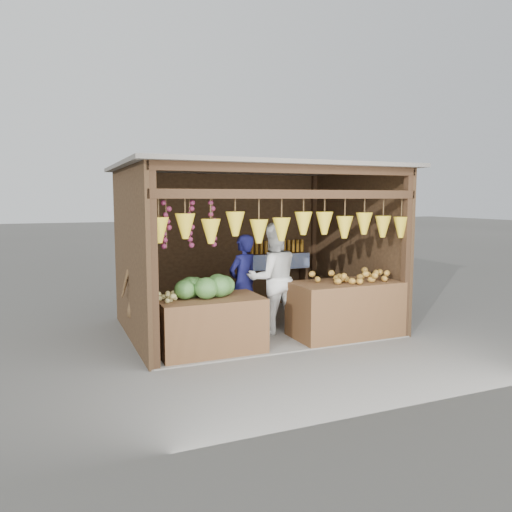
% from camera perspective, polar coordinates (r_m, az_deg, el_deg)
% --- Properties ---
extents(ground, '(80.00, 80.00, 0.00)m').
position_cam_1_polar(ground, '(8.43, -0.27, -8.13)').
color(ground, '#514F49').
rests_on(ground, ground).
extents(stall_structure, '(4.30, 3.30, 2.66)m').
position_cam_1_polar(stall_structure, '(8.12, -0.38, 3.23)').
color(stall_structure, slate).
rests_on(stall_structure, ground).
extents(back_shelf, '(1.25, 0.32, 1.32)m').
position_cam_1_polar(back_shelf, '(9.84, 2.51, -0.83)').
color(back_shelf, '#382314').
rests_on(back_shelf, ground).
extents(counter_left, '(1.45, 0.85, 0.78)m').
position_cam_1_polar(counter_left, '(7.05, -5.31, -7.85)').
color(counter_left, '#4C2E19').
rests_on(counter_left, ground).
extents(counter_right, '(1.67, 0.85, 0.86)m').
position_cam_1_polar(counter_right, '(7.90, 10.15, -6.01)').
color(counter_right, '#492E18').
rests_on(counter_right, ground).
extents(stool, '(0.33, 0.33, 0.31)m').
position_cam_1_polar(stool, '(7.90, -13.03, -8.16)').
color(stool, black).
rests_on(stool, ground).
extents(man_standing, '(0.68, 0.57, 1.57)m').
position_cam_1_polar(man_standing, '(8.03, -1.47, -3.13)').
color(man_standing, '#14154E').
rests_on(man_standing, ground).
extents(woman_standing, '(0.90, 0.73, 1.76)m').
position_cam_1_polar(woman_standing, '(7.90, 1.97, -2.58)').
color(woman_standing, white).
rests_on(woman_standing, ground).
extents(vendor_seated, '(0.55, 0.37, 1.10)m').
position_cam_1_polar(vendor_seated, '(7.76, -13.17, -3.14)').
color(vendor_seated, brown).
rests_on(vendor_seated, stool).
extents(melon_pile, '(1.00, 0.50, 0.32)m').
position_cam_1_polar(melon_pile, '(6.96, -5.65, -3.41)').
color(melon_pile, '#124612').
rests_on(melon_pile, counter_left).
extents(tanfruit_pile, '(0.34, 0.40, 0.13)m').
position_cam_1_polar(tanfruit_pile, '(6.80, -9.93, -4.54)').
color(tanfruit_pile, olive).
rests_on(tanfruit_pile, counter_left).
extents(mango_pile, '(1.40, 0.64, 0.22)m').
position_cam_1_polar(mango_pile, '(7.82, 10.68, -2.11)').
color(mango_pile, '#CB481B').
rests_on(mango_pile, counter_right).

